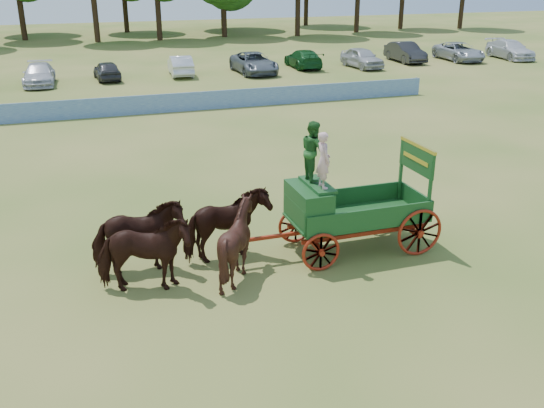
# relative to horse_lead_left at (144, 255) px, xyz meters

# --- Properties ---
(ground) EXTENTS (160.00, 160.00, 0.00)m
(ground) POSITION_rel_horse_lead_left_xyz_m (8.00, 1.96, -1.02)
(ground) COLOR olive
(ground) RESTS_ON ground
(horse_lead_left) EXTENTS (2.58, 1.58, 2.03)m
(horse_lead_left) POSITION_rel_horse_lead_left_xyz_m (0.00, 0.00, 0.00)
(horse_lead_left) COLOR black
(horse_lead_left) RESTS_ON ground
(horse_lead_right) EXTENTS (2.43, 1.15, 2.03)m
(horse_lead_right) POSITION_rel_horse_lead_left_xyz_m (0.00, 1.10, 0.00)
(horse_lead_right) COLOR black
(horse_lead_right) RESTS_ON ground
(horse_wheel_left) EXTENTS (2.21, 2.06, 2.04)m
(horse_wheel_left) POSITION_rel_horse_lead_left_xyz_m (2.40, 0.00, 0.00)
(horse_wheel_left) COLOR black
(horse_wheel_left) RESTS_ON ground
(horse_wheel_right) EXTENTS (2.57, 1.54, 2.03)m
(horse_wheel_right) POSITION_rel_horse_lead_left_xyz_m (2.40, 1.10, 0.00)
(horse_wheel_right) COLOR black
(horse_wheel_right) RESTS_ON ground
(farm_dray) EXTENTS (6.00, 2.00, 3.80)m
(farm_dray) POSITION_rel_horse_lead_left_xyz_m (5.35, 0.59, 0.66)
(farm_dray) COLOR #A63010
(farm_dray) RESTS_ON ground
(sponsor_banner) EXTENTS (26.00, 0.08, 1.05)m
(sponsor_banner) POSITION_rel_horse_lead_left_xyz_m (7.00, 19.96, -0.49)
(sponsor_banner) COLOR #1B4694
(sponsor_banner) RESTS_ON ground
(parked_cars) EXTENTS (56.46, 7.08, 1.65)m
(parked_cars) POSITION_rel_horse_lead_left_xyz_m (12.00, 31.72, -0.26)
(parked_cars) COLOR silver
(parked_cars) RESTS_ON ground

